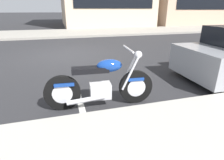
{
  "coord_description": "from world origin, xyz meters",
  "views": [
    {
      "loc": [
        -0.29,
        -7.79,
        1.8
      ],
      "look_at": [
        0.63,
        -4.56,
        0.5
      ],
      "focal_mm": 29.33,
      "sensor_mm": 36.0,
      "label": 1
    }
  ],
  "objects": [
    {
      "name": "sidewalk_far_curb",
      "position": [
        12.0,
        7.43,
        0.07
      ],
      "size": [
        120.0,
        5.0,
        0.14
      ],
      "primitive_type": "cube",
      "color": "gray",
      "rests_on": "ground"
    },
    {
      "name": "parking_stall_stripe",
      "position": [
        0.0,
        -4.33,
        0.0
      ],
      "size": [
        0.12,
        2.2,
        0.01
      ],
      "primitive_type": "cube",
      "color": "silver",
      "rests_on": "ground"
    },
    {
      "name": "ground_plane",
      "position": [
        0.0,
        0.0,
        0.0
      ],
      "size": [
        260.0,
        260.0,
        0.0
      ],
      "primitive_type": "plane",
      "color": "#28282B"
    },
    {
      "name": "parked_motorcycle",
      "position": [
        0.41,
        -4.61,
        0.44
      ],
      "size": [
        2.11,
        0.62,
        1.14
      ],
      "rotation": [
        0.0,
        0.0,
        -0.07
      ],
      "color": "black",
      "rests_on": "ground"
    }
  ]
}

